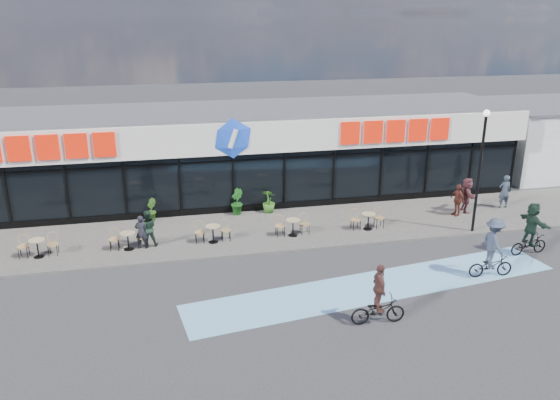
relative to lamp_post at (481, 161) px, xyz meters
name	(u,v)px	position (x,y,z in m)	size (l,w,h in m)	color
ground	(260,278)	(-9.99, -2.30, -3.28)	(120.00, 120.00, 0.00)	#28282B
sidewalk	(242,232)	(-9.99, 2.20, -3.23)	(44.00, 5.00, 0.10)	#5C5651
bike_lane	(377,286)	(-5.99, -3.80, -3.27)	(14.00, 2.20, 0.01)	#699DC6
building	(225,153)	(-9.99, 7.63, -0.94)	(30.60, 6.57, 4.75)	black
neighbour_building	(554,136)	(10.51, 8.70, -1.22)	(9.20, 7.20, 4.11)	silver
lamp_post	(481,161)	(0.00, 0.00, 0.00)	(0.28, 0.28, 5.38)	black
bistro_set_1	(38,245)	(-18.25, 1.27, -2.72)	(1.54, 0.62, 0.90)	tan
bistro_set_2	(128,238)	(-14.80, 1.27, -2.72)	(1.54, 0.62, 0.90)	tan
bistro_set_3	(213,231)	(-11.35, 1.27, -2.72)	(1.54, 0.62, 0.90)	tan
bistro_set_4	(292,225)	(-7.90, 1.27, -2.72)	(1.54, 0.62, 0.90)	tan
bistro_set_5	(368,219)	(-4.45, 1.27, -2.72)	(1.54, 0.62, 0.90)	tan
potted_plant_left	(151,210)	(-13.90, 4.33, -2.65)	(0.58, 0.47, 1.06)	#264B15
potted_plant_mid	(236,202)	(-9.90, 4.38, -2.56)	(0.68, 0.55, 1.24)	#164A15
potted_plant_right	(269,201)	(-8.34, 4.30, -2.63)	(0.62, 0.62, 1.11)	#2F631C
patron_left	(141,232)	(-14.25, 1.20, -2.47)	(0.52, 0.34, 1.42)	black
patron_right	(148,228)	(-14.00, 1.37, -2.40)	(0.76, 0.59, 1.56)	black
pedestrian_a	(457,200)	(0.32, 1.99, -2.41)	(0.90, 0.37, 1.53)	#4F241C
pedestrian_b	(467,195)	(0.98, 2.32, -2.32)	(1.59, 0.51, 1.72)	brown
pedestrian_c	(504,191)	(3.13, 2.49, -2.35)	(0.61, 0.40, 1.67)	#293440
cyclist_a	(493,251)	(-1.65, -3.96, -2.25)	(1.71, 1.24, 2.29)	black
cyclist_b	(531,231)	(0.99, -2.49, -2.28)	(1.70, 1.65, 2.19)	black
cyclist_c	(378,302)	(-6.93, -6.11, -2.54)	(1.76, 0.94, 2.02)	black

